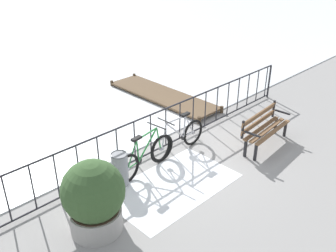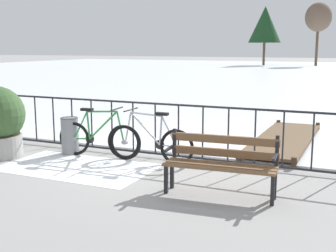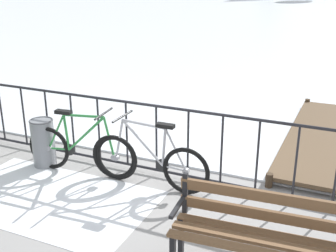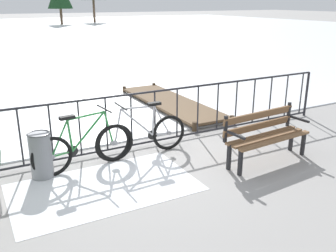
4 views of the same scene
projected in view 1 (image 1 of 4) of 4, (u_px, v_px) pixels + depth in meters
ground_plane at (166, 148)px, 9.14m from camera, size 160.00×160.00×0.00m
snow_patch at (173, 186)px, 7.77m from camera, size 2.69×1.60×0.01m
railing_fence at (166, 127)px, 8.88m from camera, size 9.06×0.06×1.07m
bicycle_near_railing at (178, 139)px, 8.79m from camera, size 1.71×0.52×0.97m
bicycle_second at (145, 157)px, 8.07m from camera, size 1.71×0.52×0.97m
park_bench at (264, 126)px, 9.05m from camera, size 1.63×0.61×0.89m
planter_with_shrub at (94, 197)px, 6.32m from camera, size 1.08×1.08×1.37m
trash_bin at (120, 169)px, 7.65m from camera, size 0.35×0.35×0.73m
wooden_dock at (162, 95)px, 11.80m from camera, size 1.10×4.03×0.20m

